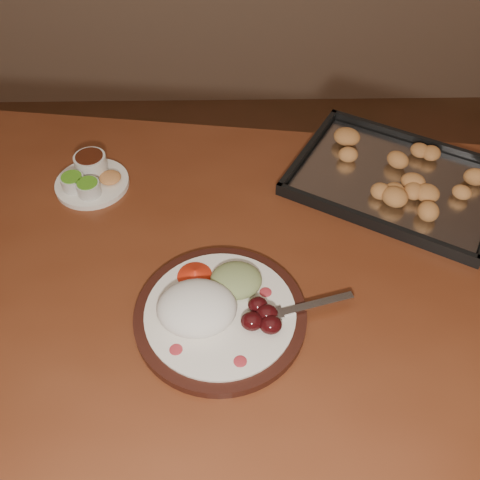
{
  "coord_description": "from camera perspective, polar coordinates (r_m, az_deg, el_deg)",
  "views": [
    {
      "loc": [
        0.13,
        -0.34,
        1.54
      ],
      "look_at": [
        0.14,
        0.35,
        0.77
      ],
      "focal_mm": 40.0,
      "sensor_mm": 36.0,
      "label": 1
    }
  ],
  "objects": [
    {
      "name": "dining_table",
      "position": [
        1.08,
        -1.28,
        -6.58
      ],
      "size": [
        1.61,
        1.09,
        0.75
      ],
      "rotation": [
        0.0,
        0.0,
        -0.14
      ],
      "color": "brown",
      "rests_on": "ground"
    },
    {
      "name": "dinner_plate",
      "position": [
        0.93,
        -2.53,
        -7.36
      ],
      "size": [
        0.38,
        0.3,
        0.07
      ],
      "rotation": [
        0.0,
        0.0,
        -0.06
      ],
      "color": "black",
      "rests_on": "dining_table"
    },
    {
      "name": "condiment_saucer",
      "position": [
        1.21,
        -15.69,
        6.44
      ],
      "size": [
        0.16,
        0.16,
        0.05
      ],
      "rotation": [
        0.0,
        0.0,
        -0.18
      ],
      "color": "white",
      "rests_on": "dining_table"
    },
    {
      "name": "baking_tray",
      "position": [
        1.21,
        16.33,
        6.29
      ],
      "size": [
        0.53,
        0.49,
        0.04
      ],
      "rotation": [
        0.0,
        0.0,
        -0.52
      ],
      "color": "black",
      "rests_on": "dining_table"
    }
  ]
}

